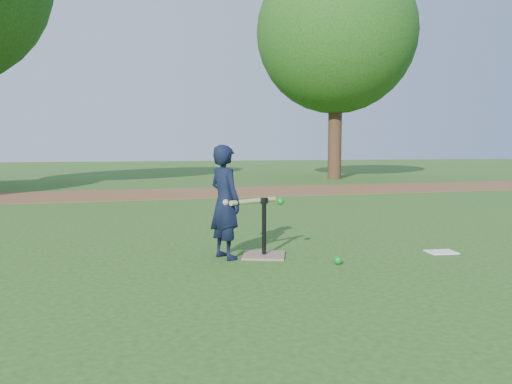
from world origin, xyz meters
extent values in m
plane|color=#285116|center=(0.00, 0.00, 0.00)|extent=(80.00, 80.00, 0.00)
cube|color=brown|center=(0.00, 7.50, 0.01)|extent=(24.00, 3.00, 0.01)
imported|color=black|center=(-0.38, -0.05, 0.58)|extent=(0.41, 0.50, 1.16)
sphere|color=#0C871F|center=(0.61, -0.63, 0.04)|extent=(0.08, 0.08, 0.08)
cube|color=white|center=(1.93, -0.44, 0.01)|extent=(0.32, 0.26, 0.01)
cube|color=#876E56|center=(0.03, -0.08, 0.01)|extent=(0.56, 0.56, 0.02)
cylinder|color=black|center=(0.03, -0.08, 0.30)|extent=(0.05, 0.05, 0.55)
cylinder|color=black|center=(0.03, -0.08, 0.58)|extent=(0.08, 0.08, 0.06)
cylinder|color=tan|center=(-0.09, -0.10, 0.59)|extent=(0.56, 0.31, 0.05)
sphere|color=tan|center=(-0.39, -0.14, 0.59)|extent=(0.06, 0.06, 0.06)
sphere|color=#0C871F|center=(0.18, -0.16, 0.58)|extent=(0.08, 0.08, 0.08)
cylinder|color=#382316|center=(6.50, 12.00, 1.71)|extent=(0.50, 0.50, 3.42)
sphere|color=#285B19|center=(6.50, 12.00, 5.30)|extent=(5.80, 5.80, 5.80)
camera|label=1|loc=(-1.49, -4.98, 1.12)|focal=35.00mm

